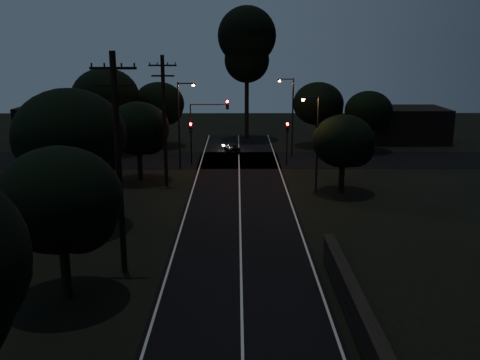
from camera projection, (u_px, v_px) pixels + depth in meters
name	position (u px, v px, depth m)	size (l,w,h in m)	color
road_surface	(239.00, 188.00, 43.16)	(60.00, 70.00, 0.03)	black
utility_pole_mid	(118.00, 161.00, 26.09)	(2.20, 0.30, 11.00)	black
utility_pole_far	(164.00, 119.00, 42.63)	(2.20, 0.30, 10.50)	black
tree_left_b	(63.00, 203.00, 23.35)	(5.53, 5.53, 7.03)	black
tree_left_c	(73.00, 139.00, 32.73)	(6.93, 6.93, 8.75)	black
tree_left_d	(140.00, 130.00, 44.74)	(5.26, 5.26, 6.68)	black
tree_far_nw	(161.00, 105.00, 60.15)	(5.71, 5.71, 7.24)	black
tree_far_w	(108.00, 98.00, 55.93)	(7.03, 7.03, 8.96)	black
tree_far_ne	(320.00, 105.00, 60.25)	(5.71, 5.71, 7.22)	black
tree_far_e	(370.00, 112.00, 57.50)	(5.11, 5.11, 6.49)	black
tree_right_a	(346.00, 143.00, 41.05)	(4.80, 4.80, 6.10)	black
tall_pine	(247.00, 44.00, 63.51)	(6.94, 6.94, 15.78)	black
building_left	(69.00, 124.00, 62.74)	(10.00, 8.00, 4.40)	black
building_right	(405.00, 124.00, 63.99)	(9.00, 7.00, 4.00)	black
signal_left	(191.00, 136.00, 51.03)	(0.28, 0.35, 4.10)	black
signal_right	(287.00, 135.00, 51.08)	(0.28, 0.35, 4.10)	black
signal_mast	(208.00, 120.00, 50.67)	(3.70, 0.35, 6.25)	black
streetlight_a	(181.00, 120.00, 48.66)	(1.66, 0.26, 8.00)	black
streetlight_b	(291.00, 112.00, 54.53)	(1.66, 0.26, 8.00)	black
streetlight_c	(315.00, 137.00, 41.04)	(1.46, 0.26, 7.50)	black
car	(232.00, 148.00, 57.45)	(1.22, 3.03, 1.03)	black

